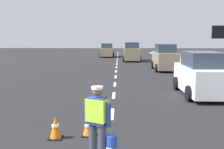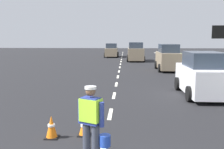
{
  "view_description": "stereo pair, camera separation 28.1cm",
  "coord_description": "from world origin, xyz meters",
  "px_view_note": "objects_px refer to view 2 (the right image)",
  "views": [
    {
      "loc": [
        0.25,
        -3.2,
        2.71
      ],
      "look_at": [
        -0.07,
        8.13,
        1.1
      ],
      "focal_mm": 40.88,
      "sensor_mm": 36.0,
      "label": 1
    },
    {
      "loc": [
        0.53,
        -3.19,
        2.71
      ],
      "look_at": [
        -0.07,
        8.13,
        1.1
      ],
      "focal_mm": 40.88,
      "sensor_mm": 36.0,
      "label": 2
    }
  ],
  "objects_px": {
    "car_oncoming_third": "(112,51)",
    "car_outgoing_far": "(136,52)",
    "road_worker": "(92,119)",
    "car_parked_far": "(168,58)",
    "traffic_cone_far": "(51,127)",
    "car_parked_curbside": "(203,76)",
    "traffic_cone_near": "(84,127)"
  },
  "relations": [
    {
      "from": "car_parked_curbside",
      "to": "car_parked_far",
      "type": "height_order",
      "value": "car_parked_far"
    },
    {
      "from": "traffic_cone_near",
      "to": "car_parked_curbside",
      "type": "height_order",
      "value": "car_parked_curbside"
    },
    {
      "from": "traffic_cone_near",
      "to": "car_outgoing_far",
      "type": "relative_size",
      "value": 0.12
    },
    {
      "from": "car_parked_curbside",
      "to": "road_worker",
      "type": "bearing_deg",
      "value": -123.27
    },
    {
      "from": "traffic_cone_far",
      "to": "car_oncoming_third",
      "type": "relative_size",
      "value": 0.15
    },
    {
      "from": "car_oncoming_third",
      "to": "car_outgoing_far",
      "type": "relative_size",
      "value": 0.98
    },
    {
      "from": "car_oncoming_third",
      "to": "car_parked_far",
      "type": "xyz_separation_m",
      "value": [
        5.67,
        -15.72,
        0.11
      ]
    },
    {
      "from": "car_parked_curbside",
      "to": "car_outgoing_far",
      "type": "relative_size",
      "value": 0.97
    },
    {
      "from": "traffic_cone_near",
      "to": "car_outgoing_far",
      "type": "bearing_deg",
      "value": 84.4
    },
    {
      "from": "traffic_cone_near",
      "to": "road_worker",
      "type": "bearing_deg",
      "value": -73.64
    },
    {
      "from": "car_oncoming_third",
      "to": "car_outgoing_far",
      "type": "xyz_separation_m",
      "value": [
        3.26,
        -6.75,
        0.12
      ]
    },
    {
      "from": "car_parked_curbside",
      "to": "car_parked_far",
      "type": "distance_m",
      "value": 9.67
    },
    {
      "from": "car_parked_curbside",
      "to": "car_outgoing_far",
      "type": "distance_m",
      "value": 18.8
    },
    {
      "from": "traffic_cone_far",
      "to": "car_outgoing_far",
      "type": "height_order",
      "value": "car_outgoing_far"
    },
    {
      "from": "road_worker",
      "to": "traffic_cone_far",
      "type": "relative_size",
      "value": 2.66
    },
    {
      "from": "road_worker",
      "to": "car_oncoming_third",
      "type": "relative_size",
      "value": 0.41
    },
    {
      "from": "road_worker",
      "to": "car_parked_far",
      "type": "bearing_deg",
      "value": 75.13
    },
    {
      "from": "road_worker",
      "to": "car_parked_curbside",
      "type": "relative_size",
      "value": 0.41
    },
    {
      "from": "traffic_cone_far",
      "to": "traffic_cone_near",
      "type": "bearing_deg",
      "value": 15.55
    },
    {
      "from": "traffic_cone_near",
      "to": "traffic_cone_far",
      "type": "xyz_separation_m",
      "value": [
        -0.86,
        -0.24,
        0.06
      ]
    },
    {
      "from": "road_worker",
      "to": "traffic_cone_near",
      "type": "relative_size",
      "value": 3.35
    },
    {
      "from": "car_outgoing_far",
      "to": "car_parked_curbside",
      "type": "bearing_deg",
      "value": -82.48
    },
    {
      "from": "road_worker",
      "to": "car_oncoming_third",
      "type": "height_order",
      "value": "car_oncoming_third"
    },
    {
      "from": "car_parked_far",
      "to": "traffic_cone_far",
      "type": "bearing_deg",
      "value": -110.26
    },
    {
      "from": "car_oncoming_third",
      "to": "car_outgoing_far",
      "type": "bearing_deg",
      "value": -64.2
    },
    {
      "from": "road_worker",
      "to": "traffic_cone_near",
      "type": "distance_m",
      "value": 1.61
    },
    {
      "from": "traffic_cone_far",
      "to": "car_oncoming_third",
      "type": "bearing_deg",
      "value": 90.1
    },
    {
      "from": "road_worker",
      "to": "car_outgoing_far",
      "type": "relative_size",
      "value": 0.4
    },
    {
      "from": "traffic_cone_near",
      "to": "car_parked_curbside",
      "type": "xyz_separation_m",
      "value": [
        4.81,
        5.31,
        0.72
      ]
    },
    {
      "from": "road_worker",
      "to": "car_outgoing_far",
      "type": "xyz_separation_m",
      "value": [
        1.94,
        25.34,
        0.12
      ]
    },
    {
      "from": "car_parked_far",
      "to": "road_worker",
      "type": "bearing_deg",
      "value": -104.87
    },
    {
      "from": "car_parked_curbside",
      "to": "car_parked_far",
      "type": "relative_size",
      "value": 1.0
    }
  ]
}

